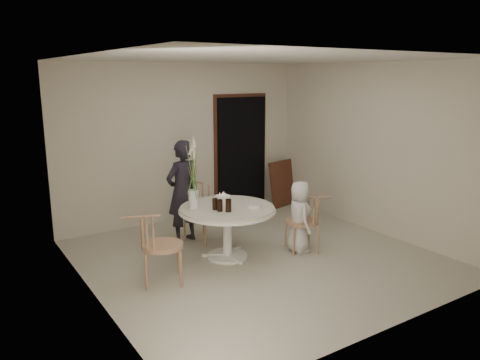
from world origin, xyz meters
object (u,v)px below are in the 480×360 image
chair_right (310,216)px  chair_left (152,239)px  girl (182,192)px  birthday_cake (223,199)px  chair_far (198,201)px  boy (299,217)px  table (227,215)px  flower_vase (193,180)px

chair_right → chair_left: bearing=-74.4°
girl → birthday_cake: bearing=95.6°
chair_far → birthday_cake: size_ratio=4.12×
boy → birthday_cake: boy is taller
table → chair_left: bearing=-170.1°
chair_far → flower_vase: bearing=-140.1°
table → chair_right: (1.15, -0.40, -0.10)m
flower_vase → girl: bearing=76.2°
girl → chair_left: bearing=33.7°
girl → boy: girl is taller
chair_far → boy: boy is taller
table → chair_far: 0.93m
boy → chair_right: bearing=-85.3°
chair_left → girl: girl is taller
chair_right → flower_vase: (-1.55, 0.60, 0.60)m
table → flower_vase: 0.68m
table → boy: size_ratio=1.28×
boy → birthday_cake: size_ratio=4.65×
boy → girl: bearing=61.2°
girl → birthday_cake: (0.28, -0.72, 0.00)m
chair_left → boy: bearing=-72.3°
chair_right → flower_vase: size_ratio=0.80×
chair_far → table: bearing=-110.8°
table → boy: bearing=-20.2°
girl → flower_vase: size_ratio=1.57×
girl → boy: 1.79m
chair_right → boy: boy is taller
boy → chair_far: bearing=54.1°
chair_far → chair_right: (1.11, -1.32, -0.08)m
chair_right → girl: bearing=-113.5°
chair_right → girl: (-1.38, 1.32, 0.26)m
table → flower_vase: size_ratio=1.33×
birthday_cake → chair_right: bearing=-28.7°
table → chair_left: size_ratio=1.52×
chair_left → chair_far: bearing=-25.6°
chair_far → birthday_cake: bearing=-107.5°
boy → flower_vase: bearing=85.6°
chair_left → girl: size_ratio=0.56×
table → boy: (0.98, -0.36, -0.10)m
girl → birthday_cake: girl is taller
flower_vase → table: bearing=-26.4°
chair_right → chair_far: bearing=-119.8°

